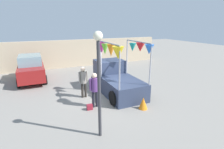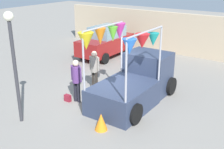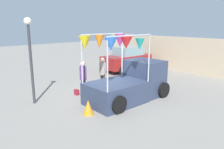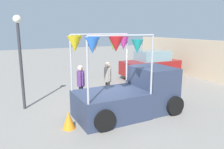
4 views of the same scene
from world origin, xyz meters
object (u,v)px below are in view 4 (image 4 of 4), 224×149
person_vendor (108,77)px  street_lamp (20,49)px  handbag (75,100)px  parked_car (151,65)px  vendor_truck (132,91)px  person_customer (81,81)px  folded_kite_bundle_tangerine (69,120)px

person_vendor → street_lamp: bearing=-96.4°
handbag → parked_car: bearing=112.1°
parked_car → handbag: size_ratio=14.29×
vendor_truck → person_customer: size_ratio=2.31×
vendor_truck → street_lamp: street_lamp is taller
folded_kite_bundle_tangerine → vendor_truck: bearing=95.0°
parked_car → person_customer: size_ratio=2.24×
person_customer → street_lamp: 2.81m
parked_car → folded_kite_bundle_tangerine: parked_car is taller
vendor_truck → person_vendor: vendor_truck is taller
vendor_truck → folded_kite_bundle_tangerine: vendor_truck is taller
parked_car → handbag: bearing=-67.9°
vendor_truck → street_lamp: (-2.47, -3.84, 1.62)m
person_vendor → handbag: 1.87m
vendor_truck → street_lamp: bearing=-122.7°
parked_car → person_customer: 6.63m
vendor_truck → person_customer: bearing=-141.1°
person_vendor → street_lamp: (-0.42, -3.73, 1.44)m
street_lamp → handbag: bearing=83.3°
handbag → folded_kite_bundle_tangerine: 2.65m
person_customer → street_lamp: street_lamp is taller
person_vendor → folded_kite_bundle_tangerine: size_ratio=2.99×
street_lamp → folded_kite_bundle_tangerine: street_lamp is taller
person_vendor → parked_car: bearing=120.4°
person_vendor → handbag: person_vendor is taller
person_vendor → handbag: size_ratio=6.41×
vendor_truck → handbag: (-2.22, -1.70, -0.77)m
person_vendor → folded_kite_bundle_tangerine: (2.29, -2.59, -0.79)m
person_customer → person_vendor: size_ratio=0.99×
street_lamp → folded_kite_bundle_tangerine: (2.70, 1.14, -2.23)m
person_customer → handbag: (-0.35, -0.20, -0.95)m
person_vendor → folded_kite_bundle_tangerine: bearing=-48.6°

